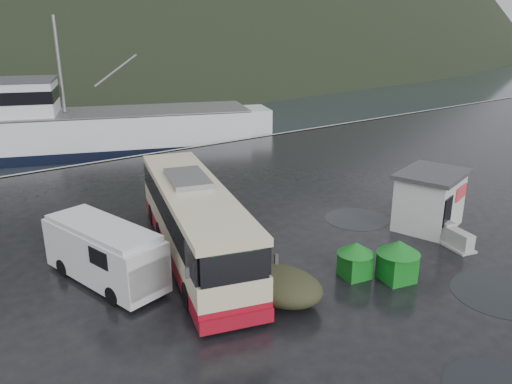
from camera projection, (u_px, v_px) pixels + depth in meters
ground at (299, 266)px, 19.68m from camera, size 160.00×160.00×0.00m
quay_edge at (114, 160)px, 35.05m from camera, size 160.00×0.60×1.50m
coach_bus at (196, 257)px, 20.50m from camera, size 5.98×11.81×3.24m
white_van at (107, 281)px, 18.57m from camera, size 3.14×5.74×2.27m
waste_bin_left at (396, 280)px, 18.64m from camera, size 1.38×1.38×1.60m
waste_bin_right at (354, 276)px, 18.88m from camera, size 1.17×1.17×1.41m
dome_tent at (281, 301)px, 17.22m from camera, size 3.05×3.55×1.18m
ticket_kiosk at (426, 226)px, 23.54m from camera, size 4.02×3.45×2.68m
jersey_barrier_a at (456, 247)px, 21.32m from camera, size 1.15×1.72×0.79m
jersey_barrier_b at (436, 236)px, 22.47m from camera, size 1.21×1.90×0.88m
jersey_barrier_c at (417, 229)px, 23.20m from camera, size 0.99×1.82×0.88m
fishing_trawler at (108, 136)px, 42.55m from camera, size 28.48×15.78×11.25m
puddles at (440, 279)px, 18.66m from camera, size 8.87×13.54×0.01m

